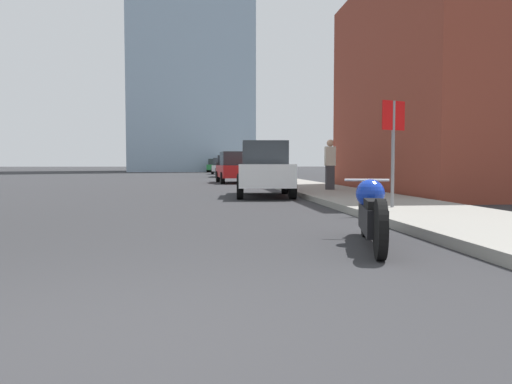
# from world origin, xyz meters

# --- Properties ---
(ground_plane) EXTENTS (400.00, 400.00, 0.00)m
(ground_plane) POSITION_xyz_m (0.00, 0.00, 0.00)
(ground_plane) COLOR #2D2D30
(sidewalk) EXTENTS (2.77, 240.00, 0.15)m
(sidewalk) POSITION_xyz_m (5.01, 40.00, 0.07)
(sidewalk) COLOR gray
(sidewalk) RESTS_ON ground_plane
(brick_storefront) EXTENTS (9.85, 10.41, 7.78)m
(brick_storefront) POSITION_xyz_m (11.52, 14.37, 3.89)
(brick_storefront) COLOR brown
(brick_storefront) RESTS_ON ground_plane
(motorcycle) EXTENTS (0.83, 2.41, 0.85)m
(motorcycle) POSITION_xyz_m (2.74, 3.25, 0.42)
(motorcycle) COLOR black
(motorcycle) RESTS_ON ground_plane
(parked_car_white) EXTENTS (2.01, 4.34, 1.76)m
(parked_car_white) POSITION_xyz_m (2.59, 13.09, 0.88)
(parked_car_white) COLOR silver
(parked_car_white) RESTS_ON ground_plane
(parked_car_red) EXTENTS (1.97, 4.56, 1.72)m
(parked_car_red) POSITION_xyz_m (2.37, 24.66, 0.84)
(parked_car_red) COLOR red
(parked_car_red) RESTS_ON ground_plane
(parked_car_black) EXTENTS (1.89, 4.52, 1.74)m
(parked_car_black) POSITION_xyz_m (2.57, 37.33, 0.89)
(parked_car_black) COLOR black
(parked_car_black) RESTS_ON ground_plane
(parked_car_silver) EXTENTS (2.08, 4.22, 1.66)m
(parked_car_silver) POSITION_xyz_m (2.55, 48.82, 0.82)
(parked_car_silver) COLOR #BCBCC1
(parked_car_silver) RESTS_ON ground_plane
(parked_car_green) EXTENTS (2.25, 4.66, 1.70)m
(parked_car_green) POSITION_xyz_m (2.26, 60.80, 0.84)
(parked_car_green) COLOR #1E6B33
(parked_car_green) RESTS_ON ground_plane
(stop_sign) EXTENTS (0.57, 0.26, 2.19)m
(stop_sign) POSITION_xyz_m (4.52, 7.09, 1.65)
(stop_sign) COLOR slate
(stop_sign) RESTS_ON sidewalk
(pedestrian) EXTENTS (0.36, 0.24, 1.75)m
(pedestrian) POSITION_xyz_m (5.04, 14.15, 1.05)
(pedestrian) COLOR #38383D
(pedestrian) RESTS_ON sidewalk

